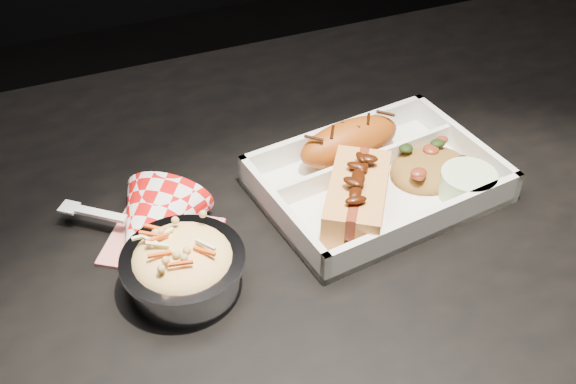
{
  "coord_description": "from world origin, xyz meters",
  "views": [
    {
      "loc": [
        -0.26,
        -0.5,
        1.27
      ],
      "look_at": [
        -0.06,
        0.0,
        0.81
      ],
      "focal_mm": 45.0,
      "sensor_mm": 36.0,
      "label": 1
    }
  ],
  "objects_px": {
    "fried_pastry": "(349,142)",
    "napkin_fork": "(149,227)",
    "dining_table": "(338,281)",
    "hotdog": "(357,195)",
    "food_tray": "(376,184)",
    "foil_coleslaw_cup": "(183,265)"
  },
  "relations": [
    {
      "from": "food_tray",
      "to": "fried_pastry",
      "type": "bearing_deg",
      "value": 90.0
    },
    {
      "from": "fried_pastry",
      "to": "napkin_fork",
      "type": "distance_m",
      "value": 0.25
    },
    {
      "from": "hotdog",
      "to": "fried_pastry",
      "type": "bearing_deg",
      "value": 12.29
    },
    {
      "from": "dining_table",
      "to": "hotdog",
      "type": "relative_size",
      "value": 9.0
    },
    {
      "from": "fried_pastry",
      "to": "napkin_fork",
      "type": "xyz_separation_m",
      "value": [
        -0.24,
        -0.04,
        -0.02
      ]
    },
    {
      "from": "food_tray",
      "to": "dining_table",
      "type": "bearing_deg",
      "value": -157.46
    },
    {
      "from": "fried_pastry",
      "to": "hotdog",
      "type": "distance_m",
      "value": 0.09
    },
    {
      "from": "food_tray",
      "to": "fried_pastry",
      "type": "relative_size",
      "value": 2.15
    },
    {
      "from": "dining_table",
      "to": "napkin_fork",
      "type": "height_order",
      "value": "napkin_fork"
    },
    {
      "from": "food_tray",
      "to": "hotdog",
      "type": "height_order",
      "value": "hotdog"
    },
    {
      "from": "napkin_fork",
      "to": "dining_table",
      "type": "bearing_deg",
      "value": 23.68
    },
    {
      "from": "food_tray",
      "to": "hotdog",
      "type": "distance_m",
      "value": 0.06
    },
    {
      "from": "hotdog",
      "to": "dining_table",
      "type": "bearing_deg",
      "value": 124.73
    },
    {
      "from": "food_tray",
      "to": "foil_coleslaw_cup",
      "type": "xyz_separation_m",
      "value": [
        -0.23,
        -0.06,
        0.02
      ]
    },
    {
      "from": "dining_table",
      "to": "fried_pastry",
      "type": "height_order",
      "value": "fried_pastry"
    },
    {
      "from": "dining_table",
      "to": "fried_pastry",
      "type": "relative_size",
      "value": 9.46
    },
    {
      "from": "fried_pastry",
      "to": "hotdog",
      "type": "bearing_deg",
      "value": -110.85
    },
    {
      "from": "fried_pastry",
      "to": "dining_table",
      "type": "bearing_deg",
      "value": -119.06
    },
    {
      "from": "dining_table",
      "to": "hotdog",
      "type": "distance_m",
      "value": 0.12
    },
    {
      "from": "dining_table",
      "to": "foil_coleslaw_cup",
      "type": "bearing_deg",
      "value": -172.0
    },
    {
      "from": "food_tray",
      "to": "napkin_fork",
      "type": "height_order",
      "value": "napkin_fork"
    },
    {
      "from": "fried_pastry",
      "to": "napkin_fork",
      "type": "relative_size",
      "value": 0.78
    }
  ]
}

